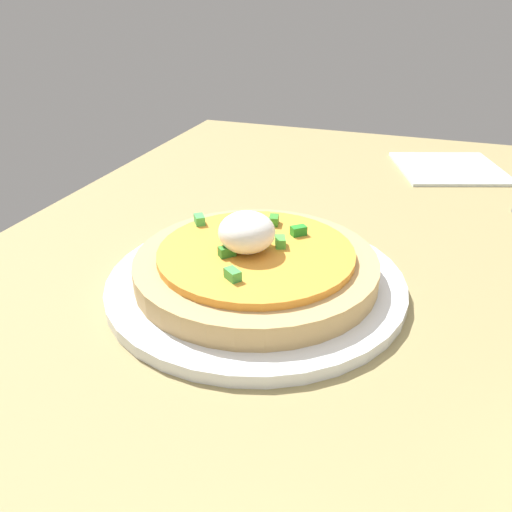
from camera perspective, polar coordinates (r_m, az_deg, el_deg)
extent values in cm
cube|color=#928152|center=(43.94, 9.84, -5.70)|extent=(105.07, 71.75, 2.47)
cylinder|color=white|center=(43.45, 0.00, -2.93)|extent=(24.71, 24.71, 1.02)
cylinder|color=tan|center=(42.71, 0.00, -1.22)|extent=(19.97, 19.97, 1.94)
cylinder|color=orange|center=(42.09, 0.00, 0.31)|extent=(16.03, 16.03, 0.65)
ellipsoid|color=white|center=(41.13, -1.03, 2.64)|extent=(4.56, 4.56, 3.24)
cube|color=green|center=(42.29, 2.65, 1.52)|extent=(1.48, 1.21, 0.80)
cube|color=#35882A|center=(46.29, 1.98, 3.96)|extent=(1.41, 1.04, 0.80)
cube|color=#4EAF4C|center=(42.44, -1.69, 1.63)|extent=(1.42, 1.50, 0.80)
cube|color=#32822A|center=(40.87, -3.21, 0.51)|extent=(1.47, 1.47, 0.80)
cube|color=#248D28|center=(44.41, 4.70, 2.80)|extent=(1.45, 1.49, 0.80)
cube|color=#53B640|center=(43.29, -0.83, 2.20)|extent=(1.48, 1.46, 0.80)
cube|color=#248833|center=(43.30, 0.30, 2.21)|extent=(1.39, 1.51, 0.80)
cube|color=green|center=(37.64, -2.58, -2.04)|extent=(1.41, 1.50, 0.80)
cube|color=green|center=(46.66, -6.24, 4.01)|extent=(1.51, 1.40, 0.80)
cube|color=white|center=(76.65, 20.47, 9.02)|extent=(17.12, 17.12, 0.40)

